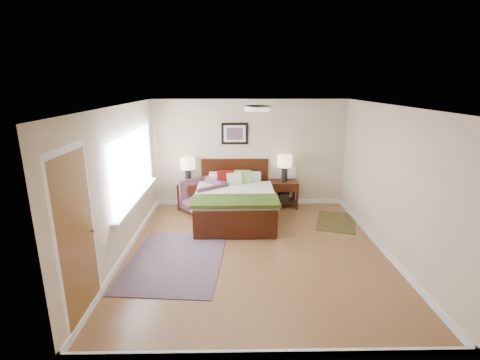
% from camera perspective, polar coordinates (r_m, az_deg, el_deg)
% --- Properties ---
extents(floor, '(5.00, 5.00, 0.00)m').
position_cam_1_polar(floor, '(6.24, 2.55, -11.51)').
color(floor, brown).
rests_on(floor, ground).
extents(back_wall, '(4.50, 0.04, 2.50)m').
position_cam_1_polar(back_wall, '(8.21, 1.59, 4.40)').
color(back_wall, '#C5B08E').
rests_on(back_wall, ground).
extents(front_wall, '(4.50, 0.04, 2.50)m').
position_cam_1_polar(front_wall, '(3.46, 5.37, -11.91)').
color(front_wall, '#C5B08E').
rests_on(front_wall, ground).
extents(left_wall, '(0.04, 5.00, 2.50)m').
position_cam_1_polar(left_wall, '(6.07, -19.03, -0.49)').
color(left_wall, '#C5B08E').
rests_on(left_wall, ground).
extents(right_wall, '(0.04, 5.00, 2.50)m').
position_cam_1_polar(right_wall, '(6.34, 23.45, -0.28)').
color(right_wall, '#C5B08E').
rests_on(right_wall, ground).
extents(ceiling, '(4.50, 5.00, 0.02)m').
position_cam_1_polar(ceiling, '(5.57, 2.86, 12.05)').
color(ceiling, white).
rests_on(ceiling, back_wall).
extents(window, '(0.11, 2.72, 1.32)m').
position_cam_1_polar(window, '(6.67, -16.89, 2.22)').
color(window, silver).
rests_on(window, left_wall).
extents(door, '(0.06, 1.00, 2.18)m').
position_cam_1_polar(door, '(4.58, -25.17, -8.72)').
color(door, silver).
rests_on(door, ground).
extents(ceil_fixture, '(0.44, 0.44, 0.08)m').
position_cam_1_polar(ceil_fixture, '(5.57, 2.86, 11.69)').
color(ceil_fixture, white).
rests_on(ceil_fixture, ceiling).
extents(bed, '(1.70, 2.06, 1.11)m').
position_cam_1_polar(bed, '(7.41, -0.82, -2.74)').
color(bed, '#361208').
rests_on(bed, ground).
extents(wall_art, '(0.62, 0.05, 0.50)m').
position_cam_1_polar(wall_art, '(8.09, -0.87, 7.62)').
color(wall_art, black).
rests_on(wall_art, back_wall).
extents(nightstand_left, '(0.49, 0.44, 0.59)m').
position_cam_1_polar(nightstand_left, '(8.22, -8.43, -1.40)').
color(nightstand_left, '#361208').
rests_on(nightstand_left, ground).
extents(nightstand_right, '(0.63, 0.47, 0.63)m').
position_cam_1_polar(nightstand_right, '(8.27, 7.19, -1.88)').
color(nightstand_right, '#361208').
rests_on(nightstand_right, ground).
extents(lamp_left, '(0.34, 0.34, 0.61)m').
position_cam_1_polar(lamp_left, '(8.10, -8.57, 2.38)').
color(lamp_left, black).
rests_on(lamp_left, nightstand_left).
extents(lamp_right, '(0.34, 0.34, 0.61)m').
position_cam_1_polar(lamp_right, '(8.10, 7.34, 2.73)').
color(lamp_right, black).
rests_on(lamp_right, nightstand_right).
extents(armchair, '(1.15, 1.15, 0.76)m').
position_cam_1_polar(armchair, '(7.87, -6.02, -2.74)').
color(armchair, brown).
rests_on(armchair, ground).
extents(rug_persian, '(1.68, 2.25, 0.01)m').
position_cam_1_polar(rug_persian, '(6.01, -10.53, -12.83)').
color(rug_persian, '#0D1143').
rests_on(rug_persian, ground).
extents(rug_navy, '(1.09, 1.34, 0.01)m').
position_cam_1_polar(rug_navy, '(7.71, 15.52, -6.60)').
color(rug_navy, black).
rests_on(rug_navy, ground).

